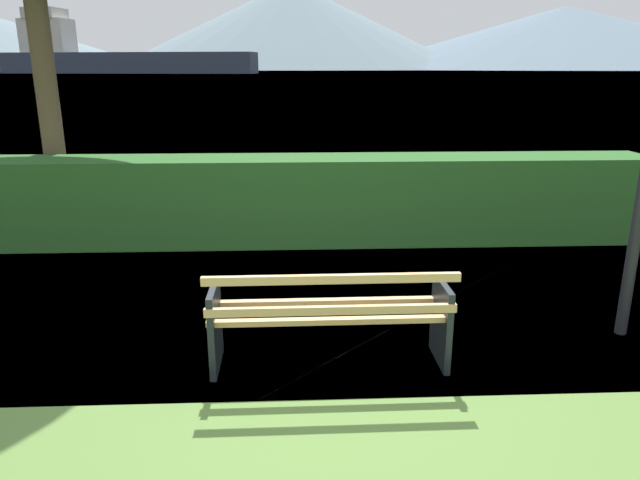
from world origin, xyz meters
name	(u,v)px	position (x,y,z in m)	size (l,w,h in m)	color
ground_plane	(329,362)	(0.00, 0.00, 0.00)	(1400.00, 1400.00, 0.00)	#567A38
water_surface	(293,72)	(0.00, 309.43, 0.00)	(620.00, 620.00, 0.00)	#6B8EA3
park_bench	(330,316)	(0.00, -0.06, 0.43)	(1.89, 0.58, 0.87)	tan
hedge_row	(314,200)	(0.00, 3.51, 0.58)	(9.11, 0.87, 1.16)	#285B23
cargo_ship_large	(108,55)	(-69.34, 229.58, 6.55)	(98.02, 30.69, 23.42)	#2D384C
fishing_boat_near	(233,72)	(-22.55, 227.73, 0.68)	(1.31, 4.50, 1.87)	gold
distant_hills	(289,33)	(-3.23, 580.90, 32.96)	(971.43, 415.56, 79.40)	slate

